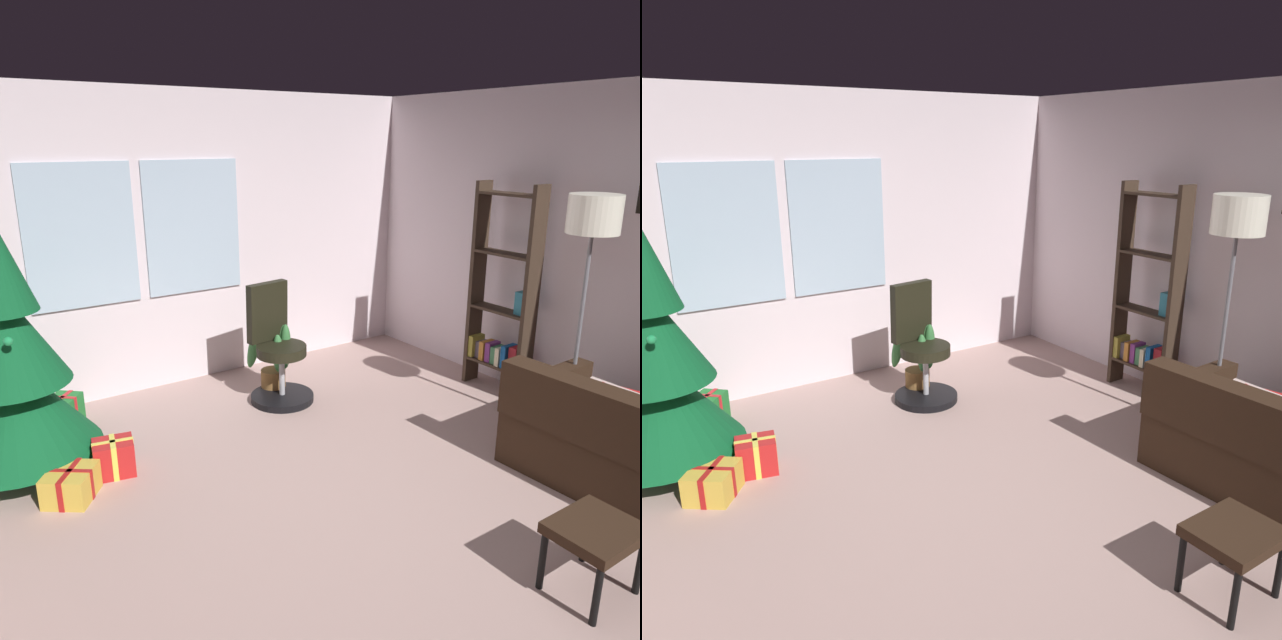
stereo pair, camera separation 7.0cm
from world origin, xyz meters
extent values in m
cube|color=tan|center=(0.00, 0.00, -0.05)|extent=(4.95, 6.15, 0.10)
cube|color=silver|center=(0.00, 3.12, 1.34)|extent=(4.95, 0.10, 2.68)
cube|color=silver|center=(-0.87, 3.06, 1.47)|extent=(0.90, 0.03, 1.20)
cube|color=silver|center=(0.12, 3.06, 1.47)|extent=(0.90, 0.03, 1.20)
cube|color=#2F1F13|center=(1.71, 0.31, 0.50)|extent=(0.95, 0.17, 0.20)
cube|color=red|center=(1.46, -0.44, 0.57)|extent=(0.23, 0.42, 0.41)
cube|color=beige|center=(1.46, -0.35, 0.57)|extent=(0.22, 0.41, 0.42)
cube|color=#2F1F13|center=(0.58, -0.80, 0.36)|extent=(0.44, 0.36, 0.06)
cylinder|color=black|center=(0.39, -0.95, 0.17)|extent=(0.04, 0.04, 0.33)
cylinder|color=black|center=(0.77, -0.95, 0.17)|extent=(0.04, 0.04, 0.33)
cylinder|color=black|center=(0.39, -0.65, 0.17)|extent=(0.04, 0.04, 0.33)
cylinder|color=black|center=(0.77, -0.65, 0.17)|extent=(0.04, 0.04, 0.33)
cylinder|color=#4C331E|center=(-1.62, 2.14, 0.08)|extent=(0.12, 0.12, 0.16)
cone|color=#0E5128|center=(-1.62, 2.14, 0.50)|extent=(1.07, 1.07, 0.68)
cone|color=#0E5128|center=(-1.62, 2.14, 1.00)|extent=(0.77, 0.77, 0.68)
sphere|color=blue|center=(-1.48, 2.46, 0.79)|extent=(0.05, 0.05, 0.05)
sphere|color=#1E8C4C|center=(-1.64, 1.85, 1.05)|extent=(0.06, 0.06, 0.06)
cube|color=red|center=(-1.11, 1.74, 0.12)|extent=(0.31, 0.28, 0.25)
cube|color=#EAD84C|center=(-1.11, 1.74, 0.12)|extent=(0.28, 0.09, 0.25)
cube|color=#EAD84C|center=(-1.11, 1.74, 0.12)|extent=(0.08, 0.23, 0.25)
cube|color=#1E722D|center=(-1.23, 2.73, 0.12)|extent=(0.34, 0.34, 0.24)
cube|color=red|center=(-1.23, 2.73, 0.12)|extent=(0.19, 0.18, 0.25)
cube|color=red|center=(-1.23, 2.73, 0.12)|extent=(0.21, 0.23, 0.25)
cube|color=gold|center=(-1.43, 1.58, 0.10)|extent=(0.41, 0.42, 0.20)
cube|color=#B21919|center=(-1.43, 1.58, 0.10)|extent=(0.26, 0.20, 0.21)
cube|color=#B21919|center=(-1.43, 1.58, 0.10)|extent=(0.22, 0.28, 0.21)
cylinder|color=black|center=(0.49, 2.13, 0.03)|extent=(0.56, 0.56, 0.06)
cylinder|color=#B2B2B7|center=(0.49, 2.13, 0.27)|extent=(0.05, 0.05, 0.42)
cylinder|color=black|center=(0.49, 2.13, 0.48)|extent=(0.44, 0.44, 0.09)
cube|color=black|center=(0.46, 2.32, 0.79)|extent=(0.41, 0.15, 0.53)
cube|color=#37281D|center=(2.26, 0.93, 0.95)|extent=(0.18, 0.04, 1.90)
cube|color=#37281D|center=(2.26, 1.53, 0.95)|extent=(0.18, 0.04, 1.90)
cube|color=#37281D|center=(2.26, 1.23, 0.25)|extent=(0.18, 0.56, 0.02)
cube|color=#37281D|center=(2.26, 1.23, 0.77)|extent=(0.18, 0.56, 0.02)
cube|color=#37281D|center=(2.26, 1.23, 1.28)|extent=(0.18, 0.56, 0.02)
cube|color=#37281D|center=(2.26, 1.23, 1.80)|extent=(0.18, 0.56, 0.02)
cube|color=maroon|center=(2.28, 1.03, 0.37)|extent=(0.14, 0.08, 0.21)
cube|color=#124B90|center=(2.26, 1.11, 0.37)|extent=(0.17, 0.05, 0.21)
cube|color=beige|center=(2.26, 1.17, 0.35)|extent=(0.17, 0.05, 0.17)
cube|color=#3A7049|center=(2.27, 1.23, 0.34)|extent=(0.15, 0.06, 0.16)
cube|color=#722F75|center=(2.27, 1.30, 0.35)|extent=(0.15, 0.05, 0.18)
cube|color=#B4712A|center=(2.26, 1.36, 0.35)|extent=(0.16, 0.05, 0.18)
cube|color=#594E5F|center=(2.28, 1.43, 0.34)|extent=(0.13, 0.05, 0.16)
cube|color=olive|center=(2.26, 1.48, 0.36)|extent=(0.17, 0.05, 0.20)
cube|color=#2A6E83|center=(2.28, 1.03, 0.88)|extent=(0.13, 0.08, 0.20)
cylinder|color=slate|center=(2.02, 0.31, 0.01)|extent=(0.28, 0.28, 0.03)
cylinder|color=slate|center=(2.02, 0.31, 0.81)|extent=(0.03, 0.03, 1.57)
cylinder|color=white|center=(2.02, 0.31, 1.74)|extent=(0.37, 0.37, 0.28)
cylinder|color=brown|center=(0.52, 2.34, 0.11)|extent=(0.23, 0.23, 0.22)
ellipsoid|color=#3A7A3E|center=(0.39, 2.46, 0.44)|extent=(0.21, 0.21, 0.44)
ellipsoid|color=#3A7A3E|center=(0.60, 2.35, 0.44)|extent=(0.15, 0.22, 0.45)
ellipsoid|color=#3A7A3E|center=(0.53, 2.26, 0.40)|extent=(0.12, 0.12, 0.37)
ellipsoid|color=#3A7A3E|center=(0.62, 2.28, 0.44)|extent=(0.14, 0.17, 0.45)
camera|label=1|loc=(-2.03, -2.17, 2.26)|focal=33.88mm
camera|label=2|loc=(-1.97, -2.21, 2.26)|focal=33.88mm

